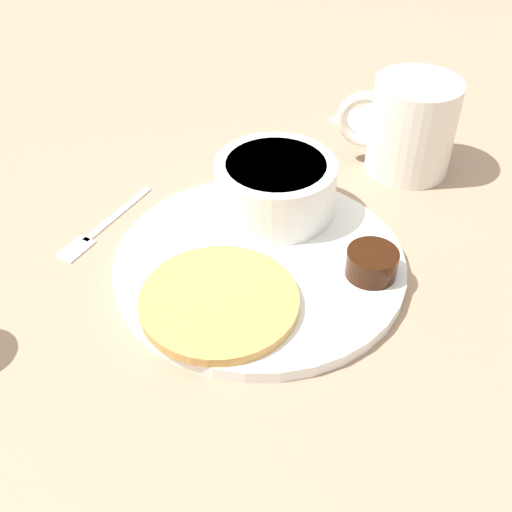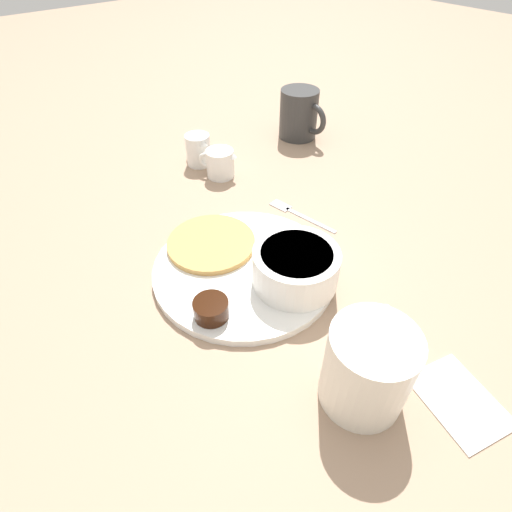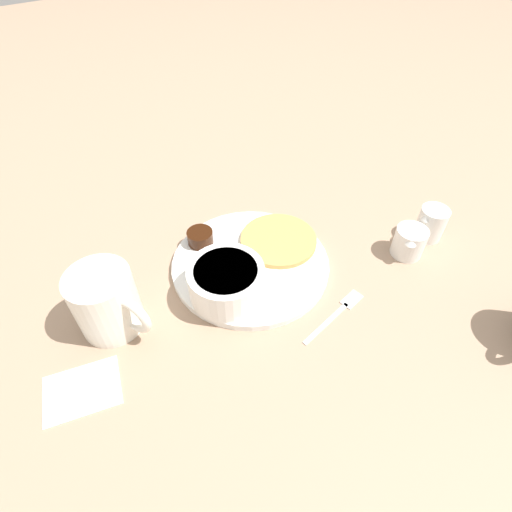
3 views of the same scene
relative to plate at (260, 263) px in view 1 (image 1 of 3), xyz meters
name	(u,v)px [view 1 (image 1 of 3)]	position (x,y,z in m)	size (l,w,h in m)	color
ground_plane	(260,268)	(0.00, 0.00, -0.01)	(4.00, 4.00, 0.00)	#9E7F66
plate	(260,263)	(0.00, 0.00, 0.00)	(0.27, 0.27, 0.01)	white
pancake_stack	(219,301)	(-0.07, -0.01, 0.01)	(0.14, 0.14, 0.01)	tan
bowl	(276,185)	(0.07, 0.04, 0.03)	(0.12, 0.12, 0.05)	white
syrup_cup	(372,263)	(0.05, -0.09, 0.02)	(0.05, 0.05, 0.02)	black
butter_ramekin	(294,185)	(0.09, 0.03, 0.02)	(0.05, 0.05, 0.04)	white
coffee_mug	(409,126)	(0.23, -0.02, 0.05)	(0.09, 0.12, 0.10)	silver
fork	(97,230)	(-0.06, 0.16, 0.00)	(0.13, 0.03, 0.00)	silver
napkin	(379,119)	(0.31, 0.06, 0.00)	(0.11, 0.10, 0.00)	white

